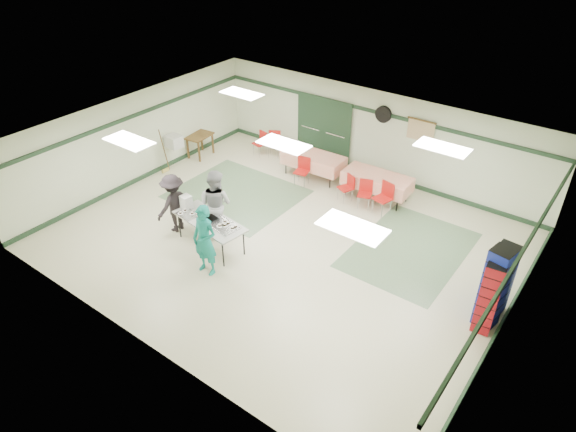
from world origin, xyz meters
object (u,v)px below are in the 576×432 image
Objects in this scene: printer_table at (200,138)px; broom at (164,150)px; volunteer_teal at (205,240)px; crate_stack_blue_b at (493,288)px; chair_a at (365,191)px; chair_b at (348,185)px; chair_loose_a at (274,141)px; volunteer_grey at (216,204)px; dining_table_a at (377,181)px; chair_c at (385,195)px; chair_loose_b at (261,141)px; volunteer_dark at (174,203)px; dining_table_b at (313,160)px; office_printer at (174,141)px; serving_table at (210,222)px; chair_d at (303,168)px; crate_stack_blue_a at (500,279)px; crate_stack_red at (489,298)px.

printer_table is 1.47m from broom.
crate_stack_blue_b is (5.83, 2.17, 0.06)m from volunteer_teal.
volunteer_teal is at bearing -127.83° from chair_a.
chair_b is 3.63m from chair_loose_a.
dining_table_a is (2.41, 4.07, -0.36)m from volunteer_grey.
chair_c is 0.49× the size of crate_stack_blue_b.
chair_b is 0.54× the size of broom.
dining_table_a is at bearing 143.32° from crate_stack_blue_b.
chair_b is 0.86× the size of chair_c.
volunteer_dark is at bearing -65.52° from chair_loose_b.
printer_table is at bearing -166.62° from dining_table_b.
chair_a is at bearing 24.82° from chair_b.
volunteer_grey is 0.94× the size of dining_table_a.
office_printer reaches higher than printer_table.
chair_c is (2.75, 3.98, -0.16)m from serving_table.
dining_table_a is at bearing 71.96° from serving_table.
chair_a is (2.36, 3.50, -0.44)m from volunteer_grey.
volunteer_teal is 4.88m from chair_b.
chair_a is 0.95× the size of chair_loose_a.
dining_table_a is 1.36× the size of broom.
chair_d is at bearing 24.37° from office_printer.
office_printer is at bearing 70.33° from broom.
volunteer_dark is 1.99× the size of chair_a.
crate_stack_blue_a reaches higher than chair_b.
broom reaches higher than chair_a.
chair_loose_a reaches higher than chair_b.
crate_stack_blue_b is at bearing -9.09° from chair_loose_b.
crate_stack_red is at bearing -22.18° from chair_c.
crate_stack_red reaches higher than dining_table_a.
volunteer_teal is 3.76× the size of office_printer.
dining_table_b is 2.43× the size of chair_loose_b.
chair_b is at bearing 152.02° from crate_stack_blue_b.
volunteer_dark is 7.83m from crate_stack_blue_b.
broom is at bearing 177.31° from chair_a.
dining_table_b is 2.13× the size of chair_c.
dining_table_b is at bearing 144.83° from chair_a.
crate_stack_blue_b reaches higher than chair_b.
broom is at bearing 176.24° from crate_stack_blue_b.
crate_stack_blue_b is 4.01× the size of office_printer.
dining_table_b reaches higher than printer_table.
chair_b reaches higher than serving_table.
chair_loose_a is at bearing 164.31° from dining_table_b.
dining_table_a is 2.51× the size of chair_b.
crate_stack_red is at bearing -40.32° from dining_table_a.
volunteer_dark is at bearing -106.91° from dining_table_b.
volunteer_dark reaches higher than chair_loose_a.
chair_loose_a is at bearing -76.91° from volunteer_grey.
serving_table is 3.98m from chair_d.
chair_loose_b is (-2.28, 0.28, -0.08)m from dining_table_b.
chair_loose_b is (-3.86, 0.86, 0.01)m from chair_b.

